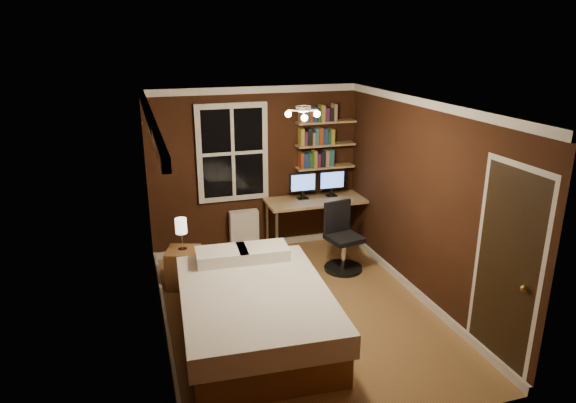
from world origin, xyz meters
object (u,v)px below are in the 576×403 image
object	(u,v)px
radiator	(244,231)
monitor_right	(332,183)
monitor_left	(303,186)
desk_lamp	(370,183)
nightstand	(184,268)
bed	(255,312)
desk	(321,202)
office_chair	(342,245)
bedside_lamp	(182,234)

from	to	relation	value
radiator	monitor_right	world-z (taller)	monitor_right
monitor_left	desk_lamp	xyz separation A→B (m)	(1.01, -0.22, 0.02)
nightstand	monitor_right	world-z (taller)	monitor_right
bed	desk	distance (m)	2.69
nightstand	monitor_right	size ratio (longest dim) A/B	1.23
monitor_right	desk_lamp	world-z (taller)	desk_lamp
desk	monitor_right	distance (m)	0.34
office_chair	bed	bearing A→B (deg)	-150.85
bed	monitor_left	distance (m)	2.67
monitor_right	desk_lamp	xyz separation A→B (m)	(0.54, -0.22, 0.02)
nightstand	desk	distance (m)	2.34
bedside_lamp	monitor_right	distance (m)	2.52
bedside_lamp	monitor_left	size ratio (longest dim) A/B	1.03
radiator	bedside_lamp	bearing A→B (deg)	-138.93
desk	office_chair	world-z (taller)	office_chair
desk	monitor_left	distance (m)	0.39
monitor_left	desk_lamp	distance (m)	1.04
nightstand	monitor_left	size ratio (longest dim) A/B	1.23
desk	bedside_lamp	bearing A→B (deg)	-163.16
bed	monitor_left	bearing A→B (deg)	62.76
bedside_lamp	desk	distance (m)	2.29
bedside_lamp	desk	world-z (taller)	bedside_lamp
bedside_lamp	desk	bearing A→B (deg)	16.84
bed	monitor_right	bearing A→B (deg)	54.53
monitor_right	radiator	bearing A→B (deg)	174.27
desk_lamp	office_chair	world-z (taller)	desk_lamp
bedside_lamp	monitor_left	xyz separation A→B (m)	(1.92, 0.75, 0.28)
nightstand	desk_lamp	size ratio (longest dim) A/B	1.18
bed	monitor_left	xyz separation A→B (m)	(1.31, 2.22, 0.70)
bedside_lamp	office_chair	distance (m)	2.25
monitor_left	bed	bearing A→B (deg)	-120.50
desk	monitor_right	bearing A→B (deg)	23.21
monitor_left	bedside_lamp	bearing A→B (deg)	-158.67
nightstand	monitor_left	xyz separation A→B (m)	(1.92, 0.75, 0.75)
desk_lamp	office_chair	distance (m)	1.18
nightstand	bedside_lamp	bearing A→B (deg)	0.00
radiator	monitor_left	distance (m)	1.14
desk_lamp	office_chair	size ratio (longest dim) A/B	0.45
monitor_right	office_chair	world-z (taller)	monitor_right
bed	office_chair	distance (m)	2.08
office_chair	desk_lamp	bearing A→B (deg)	32.05
bedside_lamp	desk_lamp	distance (m)	2.99
desk	office_chair	bearing A→B (deg)	-88.78
desk	radiator	bearing A→B (deg)	169.25
nightstand	bedside_lamp	distance (m)	0.48
bed	desk_lamp	xyz separation A→B (m)	(2.32, 2.00, 0.71)
bedside_lamp	office_chair	bearing A→B (deg)	-3.59
bed	monitor_right	size ratio (longest dim) A/B	5.34
radiator	desk_lamp	xyz separation A→B (m)	(1.92, -0.36, 0.70)
bed	desk_lamp	world-z (taller)	desk_lamp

